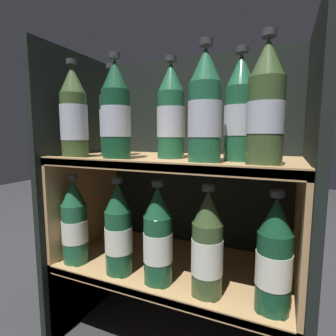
{
  "coord_description": "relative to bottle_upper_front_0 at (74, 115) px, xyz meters",
  "views": [
    {
      "loc": [
        0.29,
        -0.53,
        0.64
      ],
      "look_at": [
        0.0,
        0.12,
        0.55
      ],
      "focal_mm": 28.0,
      "sensor_mm": 36.0,
      "label": 1
    }
  ],
  "objects": [
    {
      "name": "bottle_upper_back_0",
      "position": [
        0.07,
        0.08,
        0.0
      ],
      "size": [
        0.08,
        0.08,
        0.27
      ],
      "color": "#1E5638",
      "rests_on": "shelf_upper"
    },
    {
      "name": "shelf_upper",
      "position": [
        0.26,
        0.11,
        -0.27
      ],
      "size": [
        0.68,
        0.34,
        0.58
      ],
      "color": "tan",
      "rests_on": "ground_plane"
    },
    {
      "name": "bottle_lower_front_2",
      "position": [
        0.27,
        0.0,
        -0.32
      ],
      "size": [
        0.08,
        0.08,
        0.27
      ],
      "color": "#194C2D",
      "rests_on": "shelf_lower"
    },
    {
      "name": "fridge_back_wall",
      "position": [
        0.26,
        0.3,
        -0.24
      ],
      "size": [
        0.72,
        0.02,
        0.9
      ],
      "primitive_type": "cube",
      "color": "black",
      "rests_on": "ground_plane"
    },
    {
      "name": "bottle_lower_front_4",
      "position": [
        0.54,
        0.0,
        -0.32
      ],
      "size": [
        0.08,
        0.08,
        0.27
      ],
      "color": "#144228",
      "rests_on": "shelf_lower"
    },
    {
      "name": "bottle_upper_front_0",
      "position": [
        0.0,
        0.0,
        0.0
      ],
      "size": [
        0.08,
        0.08,
        0.27
      ],
      "color": "#384C28",
      "rests_on": "shelf_upper"
    },
    {
      "name": "bottle_lower_front_1",
      "position": [
        0.14,
        0.0,
        -0.32
      ],
      "size": [
        0.08,
        0.08,
        0.27
      ],
      "color": "#194C2D",
      "rests_on": "shelf_lower"
    },
    {
      "name": "bottle_lower_front_0",
      "position": [
        -0.02,
        0.0,
        -0.32
      ],
      "size": [
        0.08,
        0.08,
        0.27
      ],
      "color": "#1E5638",
      "rests_on": "shelf_lower"
    },
    {
      "name": "bottle_upper_front_2",
      "position": [
        0.38,
        0.0,
        0.0
      ],
      "size": [
        0.08,
        0.08,
        0.27
      ],
      "color": "#1E5638",
      "rests_on": "shelf_upper"
    },
    {
      "name": "fridge_side_right",
      "position": [
        0.61,
        0.12,
        -0.24
      ],
      "size": [
        0.02,
        0.38,
        0.9
      ],
      "primitive_type": "cube",
      "color": "black",
      "rests_on": "ground_plane"
    },
    {
      "name": "shelf_lower",
      "position": [
        0.26,
        0.11,
        -0.49
      ],
      "size": [
        0.68,
        0.34,
        0.25
      ],
      "color": "tan",
      "rests_on": "ground_plane"
    },
    {
      "name": "bottle_upper_front_3",
      "position": [
        0.51,
        0.0,
        0.0
      ],
      "size": [
        0.08,
        0.08,
        0.27
      ],
      "color": "#384C28",
      "rests_on": "shelf_upper"
    },
    {
      "name": "bottle_lower_front_3",
      "position": [
        0.39,
        0.0,
        -0.32
      ],
      "size": [
        0.08,
        0.08,
        0.27
      ],
      "color": "#384C28",
      "rests_on": "shelf_lower"
    },
    {
      "name": "bottle_upper_back_1",
      "position": [
        0.26,
        0.08,
        0.0
      ],
      "size": [
        0.08,
        0.08,
        0.27
      ],
      "color": "#1E5638",
      "rests_on": "shelf_upper"
    },
    {
      "name": "bottle_upper_back_2",
      "position": [
        0.45,
        0.08,
        0.0
      ],
      "size": [
        0.08,
        0.08,
        0.27
      ],
      "color": "#1E5638",
      "rests_on": "shelf_upper"
    },
    {
      "name": "fridge_side_left",
      "position": [
        -0.09,
        0.12,
        -0.24
      ],
      "size": [
        0.02,
        0.38,
        0.9
      ],
      "primitive_type": "cube",
      "color": "black",
      "rests_on": "ground_plane"
    },
    {
      "name": "bottle_upper_front_1",
      "position": [
        0.14,
        0.0,
        0.0
      ],
      "size": [
        0.08,
        0.08,
        0.27
      ],
      "color": "#144228",
      "rests_on": "shelf_upper"
    }
  ]
}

